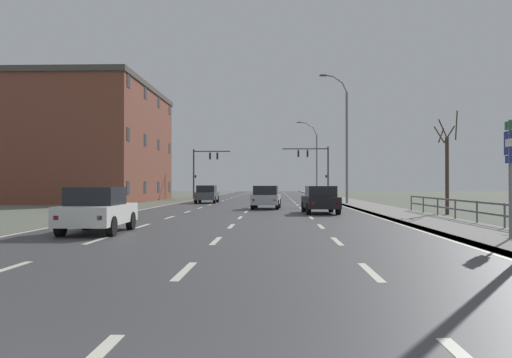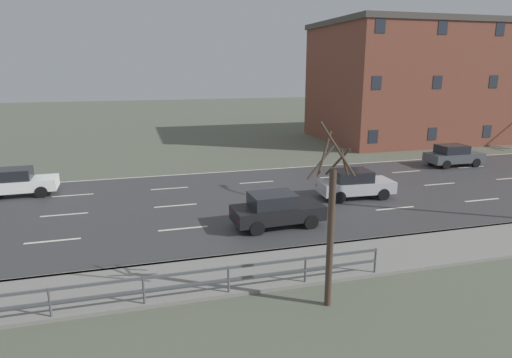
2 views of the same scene
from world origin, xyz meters
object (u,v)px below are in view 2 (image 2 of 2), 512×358
(car_far_right, at_px, (16,182))
(car_near_left, at_px, (355,184))
(car_mid_centre, at_px, (277,209))
(brick_building, at_px, (421,82))
(car_near_right, at_px, (453,155))

(car_far_right, distance_m, car_near_left, 18.88)
(car_near_left, relative_size, car_mid_centre, 1.00)
(car_near_left, bearing_deg, car_mid_centre, -57.21)
(car_far_right, height_order, brick_building, brick_building)
(car_far_right, height_order, car_mid_centre, same)
(car_far_right, relative_size, car_near_left, 0.99)
(brick_building, bearing_deg, car_mid_centre, -46.56)
(car_far_right, xyz_separation_m, car_near_right, (0.03, 28.96, 0.00))
(brick_building, bearing_deg, car_near_right, -24.60)
(car_far_right, xyz_separation_m, car_mid_centre, (8.59, 12.50, 0.00))
(car_far_right, height_order, car_near_left, same)
(car_far_right, relative_size, brick_building, 0.20)
(car_near_right, bearing_deg, car_mid_centre, -62.56)
(brick_building, bearing_deg, car_near_left, -42.92)
(car_mid_centre, distance_m, brick_building, 30.89)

